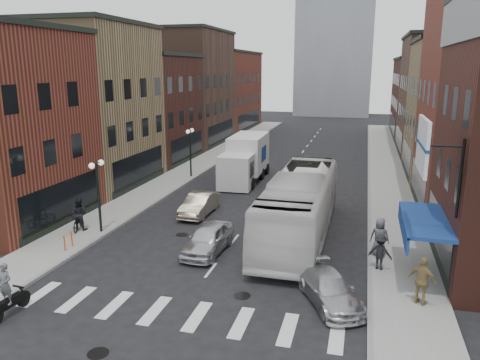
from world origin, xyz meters
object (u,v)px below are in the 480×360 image
(streetlamp_far, at_px, (190,143))
(transit_bus, at_px, (300,205))
(sedan_left_far, at_px, (199,204))
(box_truck, at_px, (245,159))
(sedan_left_near, at_px, (208,239))
(ped_left_solo, at_px, (79,214))
(ped_right_a, at_px, (380,252))
(streetlamp_near, at_px, (98,183))
(bike_rack, at_px, (68,241))
(billboard_sign, at_px, (425,147))
(motorcycle_rider, at_px, (7,292))
(ped_right_b, at_px, (423,281))
(ped_right_c, at_px, (380,237))
(parked_bicycle, at_px, (78,222))
(curb_car, at_px, (330,289))

(streetlamp_far, bearing_deg, transit_bus, -47.38)
(streetlamp_far, distance_m, sedan_left_far, 10.40)
(box_truck, bearing_deg, transit_bus, -64.69)
(sedan_left_near, height_order, ped_left_solo, ped_left_solo)
(transit_bus, relative_size, ped_right_a, 7.77)
(streetlamp_near, bearing_deg, sedan_left_far, 48.98)
(box_truck, relative_size, sedan_left_near, 2.02)
(sedan_left_near, bearing_deg, bike_rack, -162.95)
(billboard_sign, xyz_separation_m, streetlamp_far, (-15.99, 17.50, -3.22))
(ped_right_a, bearing_deg, motorcycle_rider, 45.53)
(motorcycle_rider, bearing_deg, box_truck, 86.48)
(ped_right_a, bearing_deg, streetlamp_near, 11.34)
(ped_right_a, bearing_deg, ped_right_b, 132.48)
(ped_right_b, bearing_deg, ped_right_c, -43.88)
(bike_rack, relative_size, parked_bicycle, 0.45)
(ped_left_solo, height_order, ped_right_b, ped_right_b)
(streetlamp_far, distance_m, curb_car, 22.81)
(bike_rack, xyz_separation_m, parked_bicycle, (-1.18, 2.64, 0.06))
(curb_car, xyz_separation_m, ped_right_b, (3.41, 0.55, 0.52))
(streetlamp_near, bearing_deg, ped_left_solo, -178.78)
(motorcycle_rider, bearing_deg, sedan_left_near, 60.95)
(sedan_left_far, bearing_deg, billboard_sign, -33.67)
(sedan_left_near, bearing_deg, curb_car, -27.63)
(bike_rack, bearing_deg, sedan_left_near, 14.06)
(curb_car, distance_m, ped_left_solo, 14.90)
(streetlamp_near, distance_m, box_truck, 14.91)
(curb_car, relative_size, ped_right_c, 2.17)
(box_truck, distance_m, ped_left_solo, 15.36)
(transit_bus, xyz_separation_m, ped_right_c, (4.13, -1.95, -0.69))
(streetlamp_near, height_order, parked_bicycle, streetlamp_near)
(sedan_left_far, xyz_separation_m, parked_bicycle, (-5.46, -4.76, -0.06))
(billboard_sign, height_order, ped_right_c, billboard_sign)
(sedan_left_far, relative_size, ped_left_solo, 2.22)
(box_truck, height_order, sedan_left_near, box_truck)
(streetlamp_far, relative_size, bike_rack, 5.14)
(bike_rack, bearing_deg, ped_left_solo, 112.12)
(billboard_sign, xyz_separation_m, ped_right_b, (0.28, -0.66, -5.02))
(sedan_left_far, distance_m, parked_bicycle, 7.25)
(streetlamp_near, xyz_separation_m, curb_car, (12.85, -4.70, -2.33))
(streetlamp_far, xyz_separation_m, sedan_left_near, (6.59, -15.00, -2.21))
(motorcycle_rider, bearing_deg, streetlamp_near, 103.87)
(billboard_sign, height_order, ped_left_solo, billboard_sign)
(motorcycle_rider, distance_m, ped_right_c, 16.22)
(box_truck, xyz_separation_m, sedan_left_near, (1.94, -15.12, -1.08))
(billboard_sign, xyz_separation_m, curb_car, (-3.14, -1.20, -5.55))
(motorcycle_rider, bearing_deg, transit_bus, 54.91)
(parked_bicycle, relative_size, ped_right_c, 0.94)
(ped_right_c, bearing_deg, motorcycle_rider, 44.67)
(sedan_left_far, bearing_deg, streetlamp_near, -130.12)
(billboard_sign, distance_m, motorcycle_rider, 16.29)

